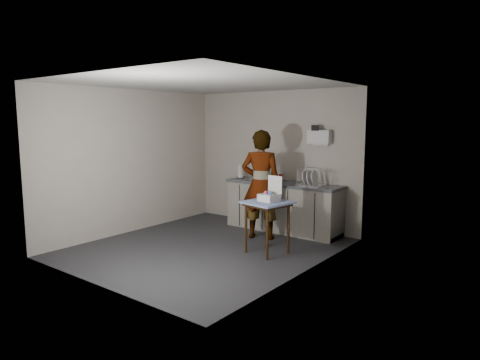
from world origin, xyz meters
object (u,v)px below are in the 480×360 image
Objects in this scene: soda_can at (281,178)px; dish_rack at (311,182)px; dark_bottle at (267,174)px; standing_man at (261,185)px; bakery_box at (270,195)px; paper_towel at (241,172)px; side_table at (267,208)px; kitchen_counter at (283,208)px; soap_bottle at (274,174)px.

dish_rack reaches higher than soda_can.
standing_man is at bearing -64.40° from dark_bottle.
standing_man is at bearing 140.34° from bakery_box.
standing_man is 1.13m from paper_towel.
soda_can is at bearing -108.14° from standing_man.
dark_bottle reaches higher than side_table.
standing_man reaches higher than paper_towel.
dish_rack is (0.62, 0.62, 0.04)m from standing_man.
kitchen_counter is 5.06× the size of dish_rack.
paper_towel is 0.69× the size of bakery_box.
dish_rack is at bearing 93.78° from bakery_box.
bakery_box is at bearing -67.07° from kitchen_counter.
kitchen_counter is 1.46m from side_table.
soda_can is 0.28m from dark_bottle.
paper_towel is (-0.79, 0.02, -0.02)m from soap_bottle.
dish_rack reaches higher than bakery_box.
soap_bottle is 0.16m from soda_can.
side_table is 3.20× the size of dark_bottle.
dark_bottle reaches higher than soda_can.
kitchen_counter is 1.14m from paper_towel.
kitchen_counter is at bearing 119.12° from bakery_box.
side_table is at bearing -56.07° from dark_bottle.
side_table is at bearing -60.78° from soap_bottle.
kitchen_counter is 0.81m from dish_rack.
dark_bottle is 0.61m from paper_towel.
standing_man reaches higher than dish_rack.
soda_can is 1.46m from bakery_box.
dark_bottle is 0.97× the size of paper_towel.
side_table is 5.86× the size of soda_can.
side_table is (0.53, -1.32, 0.28)m from kitchen_counter.
bakery_box is (0.90, -1.27, -0.14)m from dark_bottle.
bakery_box is (1.50, -1.22, -0.14)m from paper_towel.
soap_bottle is at bearing -162.41° from kitchen_counter.
side_table is at bearing -84.89° from bakery_box.
paper_towel is at bearing 146.99° from bakery_box.
kitchen_counter is at bearing 17.59° from soap_bottle.
side_table is 0.20m from bakery_box.
standing_man reaches higher than bakery_box.
soap_bottle is 0.77× the size of bakery_box.
soap_bottle is at bearing 129.88° from side_table.
soda_can is at bearing 148.87° from kitchen_counter.
bakery_box is at bearing -54.72° from dark_bottle.
dark_bottle is (-0.33, 0.68, 0.09)m from standing_man.
soap_bottle is 0.77m from dish_rack.
soap_bottle is at bearing 126.72° from bakery_box.
paper_towel is (-0.93, 0.64, 0.09)m from standing_man.
kitchen_counter is 7.68× the size of soap_bottle.
standing_man is 7.42× the size of dark_bottle.
bakery_box reaches higher than paper_towel.
bakery_box is at bearing -92.40° from dish_rack.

